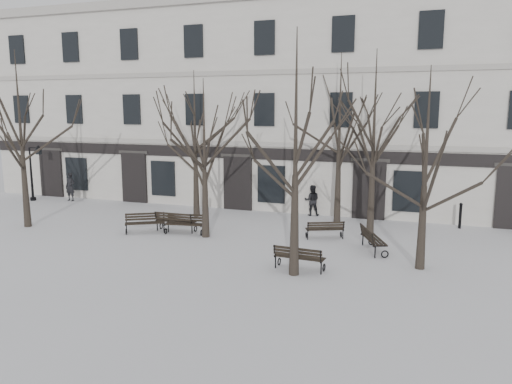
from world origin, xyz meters
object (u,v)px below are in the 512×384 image
at_px(bench_0, 145,222).
at_px(bench_5, 372,239).
at_px(bench_4, 325,229).
at_px(tree_1, 204,140).
at_px(tree_2, 296,124).
at_px(bench_1, 175,221).
at_px(lamp_post, 34,169).
at_px(tree_0, 20,118).
at_px(tree_3, 427,145).
at_px(bench_2, 299,257).
at_px(bench_3, 185,223).

distance_m(bench_0, bench_5, 9.88).
bearing_deg(bench_4, tree_1, -8.30).
bearing_deg(tree_2, bench_1, 149.17).
xyz_separation_m(tree_2, lamp_post, (-18.09, 7.87, -3.06)).
xyz_separation_m(bench_4, lamp_post, (-18.12, 2.98, 1.49)).
distance_m(bench_0, bench_4, 7.94).
xyz_separation_m(tree_0, bench_0, (5.82, 0.83, -4.56)).
relative_size(tree_1, tree_3, 0.98).
xyz_separation_m(bench_1, bench_2, (6.60, -3.42, -0.03)).
height_order(bench_1, bench_5, bench_5).
bearing_deg(tree_3, tree_0, 178.67).
distance_m(tree_2, tree_3, 4.51).
bearing_deg(bench_3, bench_2, -37.80).
xyz_separation_m(tree_1, bench_1, (-1.67, 0.39, -3.69)).
relative_size(tree_1, bench_0, 3.77).
bearing_deg(tree_1, bench_1, 166.76).
bearing_deg(lamp_post, tree_2, -23.52).
bearing_deg(bench_2, bench_3, -23.51).
relative_size(bench_1, bench_4, 1.11).
distance_m(tree_3, bench_2, 5.69).
bearing_deg(bench_5, bench_0, 69.80).
relative_size(tree_2, bench_3, 4.46).
relative_size(bench_0, lamp_post, 0.53).
distance_m(tree_0, bench_2, 14.49).
xyz_separation_m(tree_1, bench_2, (4.92, -3.02, -3.71)).
bearing_deg(bench_4, bench_3, -12.88).
distance_m(tree_0, bench_4, 14.55).
bearing_deg(bench_2, tree_0, -3.64).
height_order(bench_4, bench_5, bench_5).
height_order(tree_1, bench_3, tree_1).
bearing_deg(bench_4, tree_0, -13.83).
height_order(tree_2, bench_0, tree_2).
distance_m(tree_2, bench_0, 9.55).
bearing_deg(bench_0, tree_1, -26.88).
distance_m(tree_0, tree_3, 17.53).
xyz_separation_m(tree_1, bench_4, (4.91, 1.37, -3.75)).
bearing_deg(bench_2, bench_5, -118.89).
bearing_deg(bench_2, lamp_post, -17.48).
bearing_deg(tree_2, tree_1, 144.20).
xyz_separation_m(tree_1, lamp_post, (-13.21, 4.35, -2.27)).
bearing_deg(tree_3, bench_2, -158.02).
bearing_deg(tree_1, lamp_post, 161.76).
bearing_deg(tree_3, lamp_post, 165.26).
xyz_separation_m(tree_3, bench_3, (-9.93, 1.65, -3.82)).
height_order(tree_2, bench_2, tree_2).
bearing_deg(bench_3, tree_0, 179.65).
height_order(tree_2, tree_3, tree_2).
bearing_deg(bench_0, bench_2, -50.88).
bearing_deg(bench_0, lamp_post, 125.18).
bearing_deg(bench_5, tree_2, 127.52).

